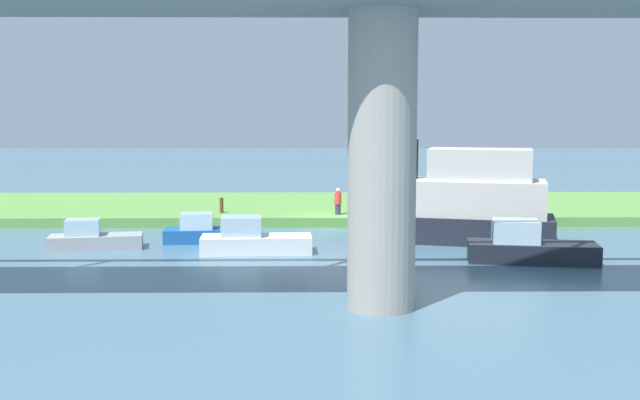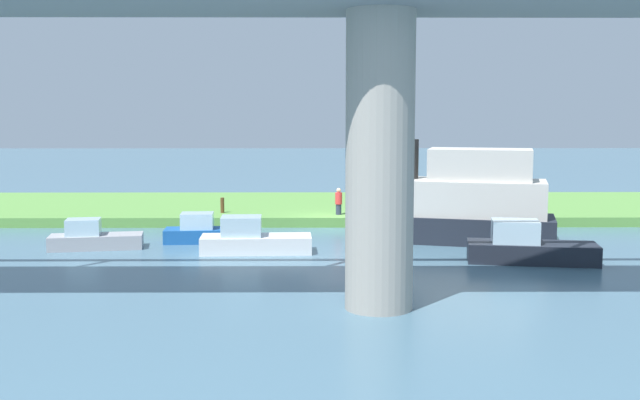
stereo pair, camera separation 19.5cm
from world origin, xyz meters
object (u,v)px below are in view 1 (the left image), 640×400
(mooring_post, at_px, (222,205))
(pontoon_yellow, at_px, (253,240))
(bridge_pylon, at_px, (382,162))
(motorboat_white, at_px, (459,204))
(person_on_bank, at_px, (338,201))
(houseboat_blue, at_px, (93,238))
(skiff_small, at_px, (528,247))
(motorboat_red, at_px, (206,232))

(mooring_post, xyz_separation_m, pontoon_yellow, (-2.29, 8.73, -0.36))
(bridge_pylon, bearing_deg, motorboat_white, -111.45)
(motorboat_white, height_order, pontoon_yellow, motorboat_white)
(bridge_pylon, xyz_separation_m, person_on_bank, (0.65, -17.00, -3.19))
(bridge_pylon, xyz_separation_m, houseboat_blue, (11.40, -10.01, -3.93))
(skiff_small, xyz_separation_m, pontoon_yellow, (10.91, -2.09, -0.04))
(bridge_pylon, relative_size, motorboat_white, 0.93)
(person_on_bank, relative_size, mooring_post, 1.73)
(bridge_pylon, relative_size, motorboat_red, 2.17)
(pontoon_yellow, distance_m, houseboat_blue, 6.98)
(mooring_post, relative_size, motorboat_white, 0.09)
(bridge_pylon, bearing_deg, mooring_post, -69.13)
(motorboat_white, height_order, skiff_small, motorboat_white)
(houseboat_blue, height_order, motorboat_red, motorboat_red)
(bridge_pylon, height_order, houseboat_blue, bridge_pylon)
(person_on_bank, xyz_separation_m, motorboat_white, (-5.28, 5.21, 0.50))
(houseboat_blue, xyz_separation_m, motorboat_red, (-4.63, -1.62, 0.01))
(person_on_bank, xyz_separation_m, skiff_small, (-7.06, 10.06, -0.61))
(mooring_post, distance_m, pontoon_yellow, 9.03)
(houseboat_blue, bearing_deg, pontoon_yellow, 171.96)
(bridge_pylon, distance_m, pontoon_yellow, 10.80)
(pontoon_yellow, bearing_deg, person_on_bank, -115.76)
(bridge_pylon, xyz_separation_m, motorboat_red, (6.77, -11.63, -3.92))
(bridge_pylon, relative_size, skiff_small, 1.70)
(person_on_bank, distance_m, motorboat_red, 8.18)
(person_on_bank, relative_size, motorboat_red, 0.34)
(person_on_bank, bearing_deg, motorboat_red, 41.22)
(motorboat_white, xyz_separation_m, motorboat_red, (11.41, 0.16, -1.23))
(pontoon_yellow, relative_size, motorboat_red, 1.14)
(bridge_pylon, relative_size, pontoon_yellow, 1.89)
(bridge_pylon, relative_size, mooring_post, 10.93)
(houseboat_blue, bearing_deg, motorboat_red, -160.71)
(motorboat_white, bearing_deg, pontoon_yellow, 16.81)
(bridge_pylon, xyz_separation_m, motorboat_white, (-4.63, -11.79, -2.69))
(motorboat_red, bearing_deg, pontoon_yellow, 131.37)
(mooring_post, relative_size, houseboat_blue, 0.20)
(motorboat_white, bearing_deg, mooring_post, -27.66)
(motorboat_white, bearing_deg, houseboat_blue, 6.33)
(person_on_bank, distance_m, motorboat_white, 7.43)
(skiff_small, distance_m, pontoon_yellow, 11.11)
(skiff_small, bearing_deg, houseboat_blue, -9.77)
(person_on_bank, height_order, motorboat_red, person_on_bank)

